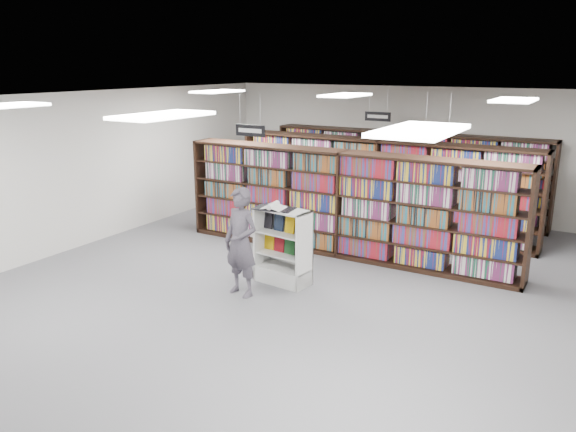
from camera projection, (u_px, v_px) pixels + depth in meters
The scene contains 19 objects.
floor at pixel (292, 287), 9.72m from camera, with size 12.00×12.00×0.00m, color #56565B.
ceiling at pixel (293, 98), 8.88m from camera, with size 10.00×12.00×0.10m, color white.
wall_back at pixel (409, 150), 14.30m from camera, with size 10.00×0.10×3.20m, color silver.
wall_left at pixel (85, 169), 11.72m from camera, with size 0.10×12.00×3.20m, color silver.
bookshelf_row_near at pixel (343, 204), 11.11m from camera, with size 7.00×0.60×2.10m.
bookshelf_row_mid at pixel (380, 186), 12.78m from camera, with size 7.00×0.60×2.10m.
bookshelf_row_far at pixel (404, 174), 14.20m from camera, with size 7.00×0.60×2.10m.
aisle_sign_left at pixel (250, 129), 10.62m from camera, with size 0.65×0.02×0.80m.
aisle_sign_right at pixel (437, 128), 10.83m from camera, with size 0.65×0.02×0.80m.
aisle_sign_center at pixel (378, 116), 13.47m from camera, with size 0.65×0.02×0.80m.
troffer_front_left at pixel (1, 106), 7.84m from camera, with size 0.60×1.20×0.04m, color white.
troffer_front_center at pixel (163, 115), 6.39m from camera, with size 0.60×1.20×0.04m, color white.
troffer_front_right at pixel (420, 131), 4.93m from camera, with size 0.60×1.20×0.04m, color white.
troffer_back_left at pixel (218, 91), 12.01m from camera, with size 0.60×1.20×0.04m, color white.
troffer_back_center at pixel (345, 95), 10.56m from camera, with size 0.60×1.20×0.04m, color white.
troffer_back_right at pixel (514, 100), 9.10m from camera, with size 0.60×1.20×0.04m, color white.
endcap_display at pixel (284, 257), 9.82m from camera, with size 1.00×0.58×1.34m.
open_book at pixel (274, 207), 9.57m from camera, with size 0.72×0.47×0.13m.
shopper at pixel (241, 242), 9.17m from camera, with size 0.66×0.43×1.82m, color #4D4751.
Camera 1 is at (4.48, -7.87, 3.72)m, focal length 35.00 mm.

